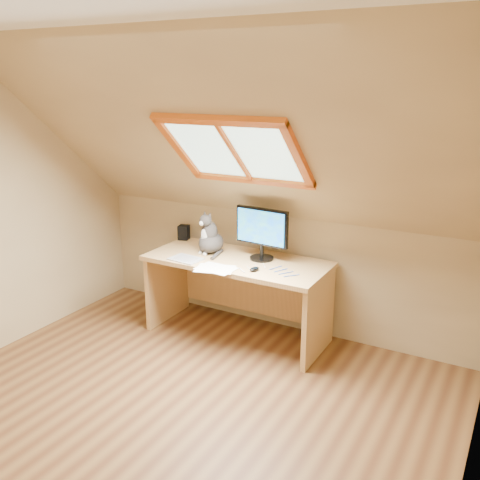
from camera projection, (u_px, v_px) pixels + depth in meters
The scene contains 10 objects.
ground at pixel (154, 429), 3.35m from camera, with size 3.50×3.50×0.00m, color brown.
room_shell at pixel (131, 211), 2.86m from camera, with size 3.52×3.52×2.41m.
desk at pixel (241, 281), 4.50m from camera, with size 1.51×0.66×0.69m.
monitor at pixel (262, 230), 4.30m from camera, with size 0.47×0.20×0.43m.
cat at pixel (210, 238), 4.50m from camera, with size 0.26×0.29×0.37m.
desk_speaker at pixel (184, 232), 4.90m from camera, with size 0.09×0.09×0.13m, color black.
graphics_tablet at pixel (186, 259), 4.36m from camera, with size 0.26×0.18×0.01m, color #B2B2B7.
mouse at pixel (254, 269), 4.11m from camera, with size 0.05×0.09×0.03m, color black.
papers at pixel (215, 267), 4.19m from camera, with size 0.33×0.27×0.00m.
cables at pixel (271, 270), 4.11m from camera, with size 0.51×0.26×0.01m.
Camera 1 is at (1.86, -2.24, 2.11)m, focal length 40.00 mm.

